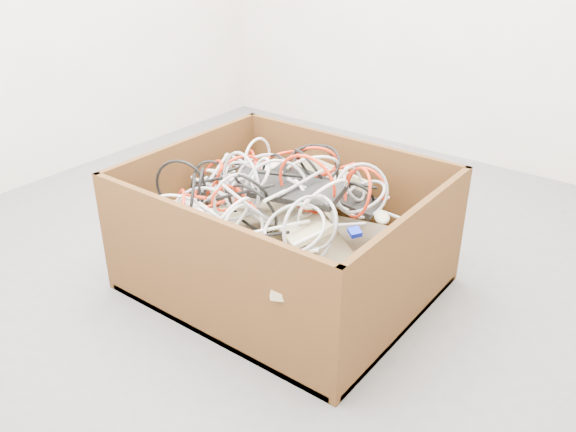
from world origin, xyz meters
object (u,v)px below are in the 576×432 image
Objects in this scene: power_strip_left at (243,180)px; cardboard_box at (282,253)px; power_strip_right at (209,220)px; vga_plug at (355,232)px.

cardboard_box is at bearing -65.20° from power_strip_left.
power_strip_right is (-0.15, -0.24, 0.21)m from cardboard_box.
cardboard_box is at bearing 66.38° from power_strip_right.
cardboard_box is 3.75× the size of power_strip_right.
vga_plug is (0.35, -0.04, 0.23)m from cardboard_box.
cardboard_box is 4.12× the size of power_strip_left.
power_strip_right is at bearing -120.25° from power_strip_left.
cardboard_box reaches higher than power_strip_right.
power_strip_left is at bearing -153.66° from vga_plug.
power_strip_right is 6.45× the size of vga_plug.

